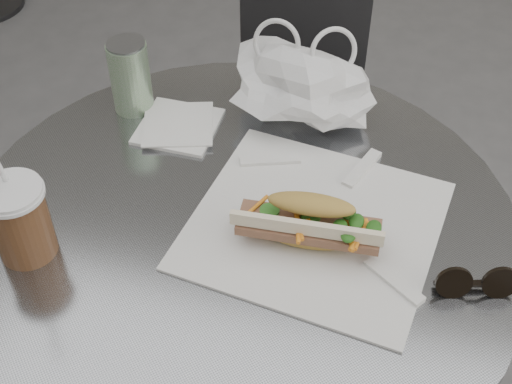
% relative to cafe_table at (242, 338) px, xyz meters
% --- Properties ---
extents(cafe_table, '(0.76, 0.76, 0.74)m').
position_rel_cafe_table_xyz_m(cafe_table, '(0.00, 0.00, 0.00)').
color(cafe_table, slate).
rests_on(cafe_table, ground).
extents(chair_far, '(0.38, 0.41, 0.69)m').
position_rel_cafe_table_xyz_m(chair_far, '(-0.02, 0.62, -0.15)').
color(chair_far, '#2A2A2C').
rests_on(chair_far, ground).
extents(sandwich_paper, '(0.35, 0.34, 0.00)m').
position_rel_cafe_table_xyz_m(sandwich_paper, '(0.10, 0.02, 0.28)').
color(sandwich_paper, white).
rests_on(sandwich_paper, cafe_table).
extents(banh_mi, '(0.23, 0.10, 0.08)m').
position_rel_cafe_table_xyz_m(banh_mi, '(0.10, -0.01, 0.31)').
color(banh_mi, '#BB9C46').
rests_on(banh_mi, sandwich_paper).
extents(iced_coffee, '(0.08, 0.08, 0.24)m').
position_rel_cafe_table_xyz_m(iced_coffee, '(-0.25, -0.12, 0.33)').
color(iced_coffee, brown).
rests_on(iced_coffee, cafe_table).
extents(sunglasses, '(0.10, 0.05, 0.05)m').
position_rel_cafe_table_xyz_m(sunglasses, '(0.31, -0.04, 0.29)').
color(sunglasses, black).
rests_on(sunglasses, cafe_table).
extents(plastic_bag, '(0.25, 0.21, 0.11)m').
position_rel_cafe_table_xyz_m(plastic_bag, '(0.03, 0.25, 0.33)').
color(plastic_bag, silver).
rests_on(plastic_bag, cafe_table).
extents(napkin_stack, '(0.13, 0.13, 0.01)m').
position_rel_cafe_table_xyz_m(napkin_stack, '(-0.15, 0.17, 0.28)').
color(napkin_stack, white).
rests_on(napkin_stack, cafe_table).
extents(drink_can, '(0.06, 0.06, 0.12)m').
position_rel_cafe_table_xyz_m(drink_can, '(-0.23, 0.20, 0.33)').
color(drink_can, '#639B5A').
rests_on(drink_can, cafe_table).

